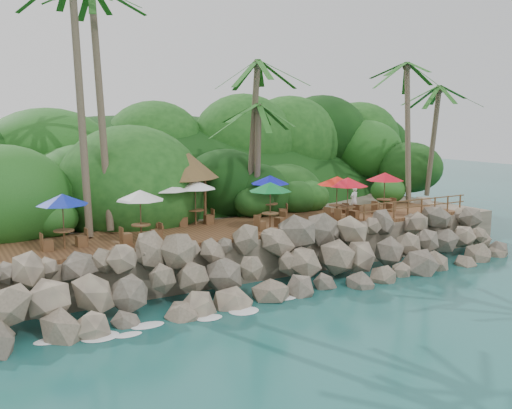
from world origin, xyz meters
TOP-DOWN VIEW (x-y plane):
  - ground at (0.00, 0.00)m, footprint 140.00×140.00m
  - land_base at (0.00, 16.00)m, footprint 32.00×25.20m
  - jungle_hill at (0.00, 23.50)m, footprint 44.80×28.00m
  - seawall at (0.00, 2.00)m, footprint 29.00×4.00m
  - terrace at (0.00, 6.00)m, footprint 26.00×5.00m
  - jungle_foliage at (0.00, 15.00)m, footprint 44.00×16.00m
  - foam_line at (0.00, 0.30)m, footprint 25.20×0.80m
  - palms at (2.74, 8.56)m, footprint 30.97×7.05m
  - palapa at (-3.35, 9.67)m, footprint 5.34×5.34m
  - dining_clusters at (-0.43, 5.86)m, footprint 21.02×5.46m
  - railing at (9.40, 3.65)m, footprint 8.30×0.10m
  - waiter at (7.01, 6.28)m, footprint 0.62×0.44m

SIDE VIEW (x-z plane):
  - ground at x=0.00m, z-range 0.00..0.00m
  - jungle_hill at x=0.00m, z-range -7.70..7.70m
  - jungle_foliage at x=0.00m, z-range -6.00..6.00m
  - foam_line at x=0.00m, z-range 0.00..0.06m
  - land_base at x=0.00m, z-range 0.00..2.10m
  - seawall at x=0.00m, z-range 0.00..2.30m
  - terrace at x=0.00m, z-range 2.10..2.30m
  - railing at x=9.40m, z-range 2.41..3.41m
  - waiter at x=7.01m, z-range 2.30..3.89m
  - dining_clusters at x=-0.43m, z-range 3.11..5.55m
  - palapa at x=-3.35m, z-range 3.49..8.09m
  - palms at x=2.74m, z-range 4.93..18.74m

